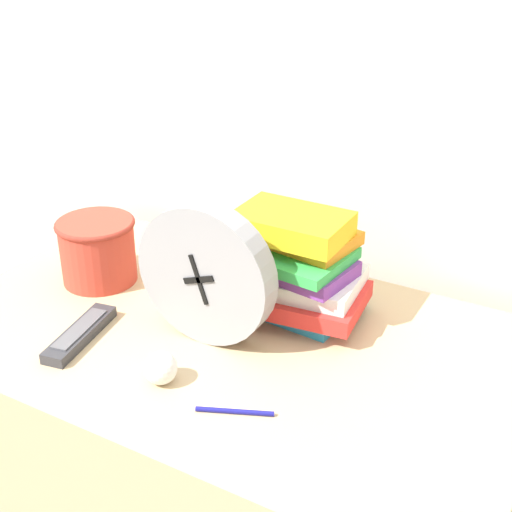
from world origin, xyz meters
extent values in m
cube|color=beige|center=(0.00, 0.73, 1.20)|extent=(6.00, 0.04, 2.40)
cube|color=tan|center=(0.00, 0.33, 0.38)|extent=(1.08, 0.66, 0.77)
cylinder|color=#99999E|center=(-0.03, 0.30, 0.90)|extent=(0.26, 0.05, 0.26)
cylinder|color=white|center=(-0.03, 0.29, 0.90)|extent=(0.23, 0.01, 0.23)
cube|color=black|center=(-0.03, 0.28, 0.90)|extent=(0.06, 0.01, 0.03)
cube|color=black|center=(-0.03, 0.28, 0.90)|extent=(0.04, 0.01, 0.09)
cylinder|color=black|center=(-0.03, 0.28, 0.90)|extent=(0.01, 0.01, 0.01)
cube|color=#2D9ED1|center=(0.08, 0.48, 0.78)|extent=(0.19, 0.18, 0.03)
cube|color=red|center=(0.10, 0.45, 0.81)|extent=(0.23, 0.19, 0.03)
cube|color=white|center=(0.08, 0.46, 0.84)|extent=(0.22, 0.18, 0.03)
cube|color=#7A3899|center=(0.08, 0.45, 0.87)|extent=(0.20, 0.15, 0.03)
cube|color=green|center=(0.07, 0.44, 0.90)|extent=(0.22, 0.18, 0.02)
cube|color=orange|center=(0.08, 0.48, 0.92)|extent=(0.20, 0.16, 0.02)
cube|color=yellow|center=(0.06, 0.45, 0.95)|extent=(0.20, 0.13, 0.04)
cylinder|color=#C63D2D|center=(-0.34, 0.37, 0.83)|extent=(0.15, 0.15, 0.13)
torus|color=#9F3024|center=(-0.34, 0.37, 0.90)|extent=(0.16, 0.16, 0.01)
cube|color=#333338|center=(-0.22, 0.18, 0.78)|extent=(0.08, 0.19, 0.02)
cube|color=#59595E|center=(-0.22, 0.18, 0.79)|extent=(0.05, 0.14, 0.00)
sphere|color=white|center=(-0.02, 0.15, 0.80)|extent=(0.06, 0.06, 0.06)
cylinder|color=navy|center=(0.13, 0.14, 0.77)|extent=(0.12, 0.06, 0.01)
camera|label=1|loc=(0.58, -0.60, 1.48)|focal=50.00mm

